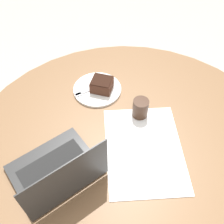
{
  "coord_description": "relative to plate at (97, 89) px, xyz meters",
  "views": [
    {
      "loc": [
        -0.5,
        0.18,
        1.6
      ],
      "look_at": [
        0.18,
        0.03,
        0.76
      ],
      "focal_mm": 42.0,
      "sensor_mm": 36.0,
      "label": 1
    }
  ],
  "objects": [
    {
      "name": "ground_plane",
      "position": [
        -0.35,
        -0.06,
        -0.73
      ],
      "size": [
        12.0,
        12.0,
        0.0
      ],
      "primitive_type": "plane",
      "color": "#B7AD9E"
    },
    {
      "name": "laptop",
      "position": [
        -0.4,
        0.21,
        0.03
      ],
      "size": [
        0.34,
        0.37,
        0.22
      ],
      "rotation": [
        0.0,
        0.0,
        5.14
      ],
      "color": "#2D2D2D",
      "rests_on": "dining_table"
    },
    {
      "name": "plate",
      "position": [
        0.0,
        0.0,
        0.0
      ],
      "size": [
        0.22,
        0.22,
        0.01
      ],
      "color": "white",
      "rests_on": "dining_table"
    },
    {
      "name": "cake_slice",
      "position": [
        -0.01,
        -0.02,
        0.03
      ],
      "size": [
        0.12,
        0.12,
        0.06
      ],
      "rotation": [
        0.0,
        0.0,
        4.22
      ],
      "color": "#472619",
      "rests_on": "plate"
    },
    {
      "name": "coffee_glass",
      "position": [
        -0.19,
        -0.15,
        0.04
      ],
      "size": [
        0.07,
        0.07,
        0.09
      ],
      "color": "#3D2619",
      "rests_on": "dining_table"
    },
    {
      "name": "fork",
      "position": [
        -0.01,
        0.04,
        0.01
      ],
      "size": [
        0.06,
        0.17,
        0.0
      ],
      "rotation": [
        0.0,
        0.0,
        8.11
      ],
      "color": "silver",
      "rests_on": "plate"
    },
    {
      "name": "paper_document",
      "position": [
        -0.36,
        -0.12,
        -0.0
      ],
      "size": [
        0.44,
        0.35,
        0.0
      ],
      "rotation": [
        0.0,
        0.0,
        -0.15
      ],
      "color": "white",
      "rests_on": "dining_table"
    },
    {
      "name": "dining_table",
      "position": [
        -0.35,
        -0.06,
        -0.12
      ],
      "size": [
        1.35,
        1.35,
        0.72
      ],
      "color": "brown",
      "rests_on": "ground_plane"
    }
  ]
}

